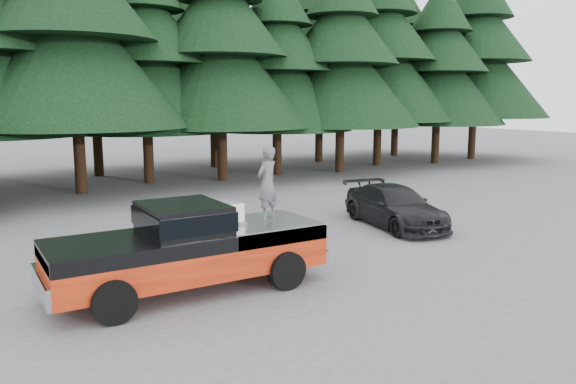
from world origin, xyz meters
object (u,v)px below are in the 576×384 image
pickup_truck (189,261)px  parked_car (395,206)px  air_compressor (225,214)px  man_on_bed (267,183)px

pickup_truck → parked_car: 8.40m
pickup_truck → parked_car: bearing=17.0°
pickup_truck → parked_car: (8.03, 2.45, -0.01)m
air_compressor → man_on_bed: size_ratio=0.38×
man_on_bed → parked_car: bearing=176.6°
pickup_truck → man_on_bed: (1.97, 0.08, 1.52)m
parked_car → man_on_bed: bearing=-148.7°
pickup_truck → man_on_bed: man_on_bed is taller
pickup_truck → man_on_bed: size_ratio=3.52×
air_compressor → parked_car: air_compressor is taller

